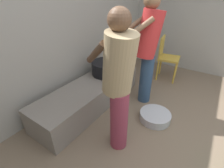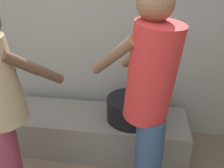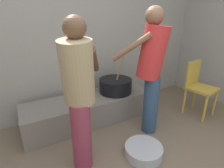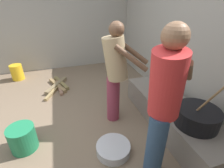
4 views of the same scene
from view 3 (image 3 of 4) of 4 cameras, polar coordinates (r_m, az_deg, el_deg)
block_enclosure_rear at (r=2.82m, az=-17.70°, el=13.90°), size 5.75×0.20×2.43m
hearth_ledge at (r=2.72m, az=-6.99°, el=-8.19°), size 1.96×0.60×0.39m
cooking_pot_main at (r=2.77m, az=1.18°, el=-0.50°), size 0.52×0.52×0.68m
cook_in_red_shirt at (r=2.23m, az=12.84°, el=5.84°), size 0.69×0.72×1.65m
cook_in_tan_shirt at (r=1.65m, az=-10.93°, el=-1.85°), size 0.59×0.72×1.53m
chair_yellow at (r=3.11m, az=26.72°, el=-0.47°), size 0.45×0.45×0.88m
metal_mixing_bowl at (r=2.18m, az=10.42°, el=-20.90°), size 0.44×0.44×0.12m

